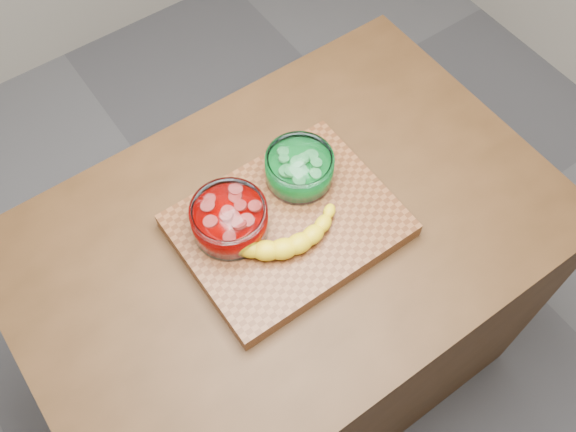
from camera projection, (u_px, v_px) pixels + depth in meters
ground at (288, 362)px, 2.16m from camera, size 3.50×3.50×0.00m
counter at (288, 310)px, 1.78m from camera, size 1.20×0.80×0.90m
cutting_board at (288, 226)px, 1.37m from camera, size 0.45×0.35×0.04m
bowl_red at (230, 219)px, 1.32m from camera, size 0.16×0.16×0.07m
bowl_green at (299, 168)px, 1.39m from camera, size 0.15×0.15×0.07m
banana at (279, 227)px, 1.33m from camera, size 0.28×0.18×0.04m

